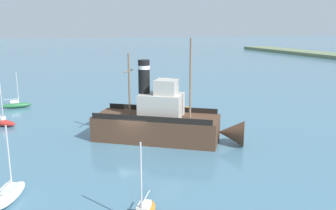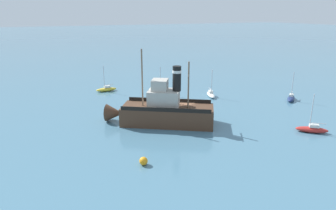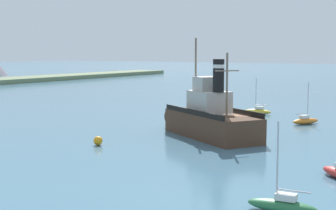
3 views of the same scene
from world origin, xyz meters
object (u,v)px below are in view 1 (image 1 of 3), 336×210
Objects in this scene: sailboat_white at (10,194)px; mooring_buoy at (187,110)px; sailboat_red at (2,122)px; sailboat_green at (16,105)px; old_tugboat at (163,122)px.

sailboat_white reaches higher than mooring_buoy.
sailboat_red is 5.88× the size of mooring_buoy.
sailboat_red is at bearing -6.09° from sailboat_green.
old_tugboat is 15.65m from sailboat_white.
old_tugboat reaches higher than sailboat_red.
sailboat_green is at bearing -177.14° from sailboat_white.
old_tugboat is 2.85× the size of sailboat_white.
old_tugboat is 2.85× the size of sailboat_red.
sailboat_red is at bearing -172.92° from sailboat_white.
sailboat_green is 28.29m from sailboat_white.
sailboat_green is 1.00× the size of sailboat_red.
old_tugboat is 16.75× the size of mooring_buoy.
sailboat_white is (28.25, 1.41, 0.00)m from sailboat_green.
mooring_buoy is at bearing 132.80° from sailboat_white.
mooring_buoy is (-9.55, 6.40, -1.41)m from old_tugboat.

